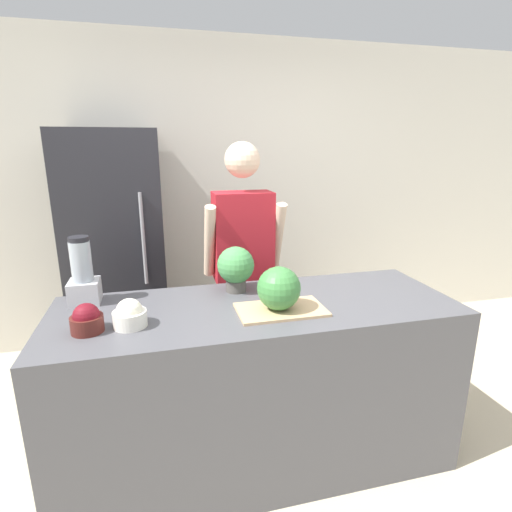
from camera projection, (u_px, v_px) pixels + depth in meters
The scene contains 11 objects.
ground_plane at pixel (276, 510), 1.95m from camera, with size 14.00×14.00×0.00m, color beige.
wall_back at pixel (210, 194), 3.54m from camera, with size 8.00×0.06×2.60m.
counter_island at pixel (258, 384), 2.17m from camera, with size 2.06×0.74×0.93m.
refrigerator at pixel (118, 253), 3.08m from camera, with size 0.69×0.73×1.83m.
person at pixel (243, 269), 2.70m from camera, with size 0.52×0.27×1.75m.
cutting_board at pixel (281, 310), 1.97m from camera, with size 0.43×0.26×0.01m.
watermelon at pixel (279, 288), 1.93m from camera, with size 0.21×0.21×0.21m.
bowl_cherries at pixel (87, 320), 1.74m from camera, with size 0.14×0.14×0.13m.
bowl_cream at pixel (130, 315), 1.79m from camera, with size 0.15×0.15×0.13m.
blender at pixel (83, 277), 2.04m from camera, with size 0.15×0.15×0.35m.
potted_plant at pixel (236, 267), 2.20m from camera, with size 0.20×0.20×0.26m.
Camera 1 is at (-0.47, -1.48, 1.72)m, focal length 28.00 mm.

